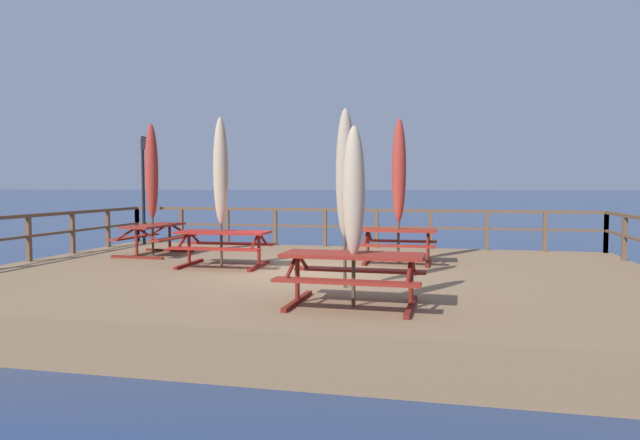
# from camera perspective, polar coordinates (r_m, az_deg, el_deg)

# --- Properties ---
(ground_plane) EXTENTS (600.00, 600.00, 0.00)m
(ground_plane) POSITION_cam_1_polar(r_m,az_deg,el_deg) (11.83, -0.78, -8.48)
(ground_plane) COLOR navy
(wooden_deck) EXTENTS (13.71, 9.68, 0.70)m
(wooden_deck) POSITION_cam_1_polar(r_m,az_deg,el_deg) (11.76, -0.78, -6.80)
(wooden_deck) COLOR #846647
(wooden_deck) RESTS_ON ground
(railing_waterside_far) EXTENTS (13.51, 0.10, 1.09)m
(railing_waterside_far) POSITION_cam_1_polar(r_m,az_deg,el_deg) (16.20, 3.07, -0.12)
(railing_waterside_far) COLOR brown
(railing_waterside_far) RESTS_ON wooden_deck
(railing_side_left) EXTENTS (0.10, 9.48, 1.09)m
(railing_side_left) POSITION_cam_1_polar(r_m,az_deg,el_deg) (14.69, -27.13, -0.86)
(railing_side_left) COLOR brown
(railing_side_left) RESTS_ON wooden_deck
(picnic_table_front_left) EXTENTS (1.72, 1.41, 0.78)m
(picnic_table_front_left) POSITION_cam_1_polar(r_m,az_deg,el_deg) (12.97, 7.77, -1.84)
(picnic_table_front_left) COLOR maroon
(picnic_table_front_left) RESTS_ON wooden_deck
(picnic_table_mid_right) EXTENTS (1.98, 1.45, 0.78)m
(picnic_table_mid_right) POSITION_cam_1_polar(r_m,az_deg,el_deg) (12.45, -9.62, -2.04)
(picnic_table_mid_right) COLOR maroon
(picnic_table_mid_right) RESTS_ON wooden_deck
(picnic_table_mid_centre) EXTENTS (2.06, 1.44, 0.78)m
(picnic_table_mid_centre) POSITION_cam_1_polar(r_m,az_deg,el_deg) (8.28, 3.30, -4.75)
(picnic_table_mid_centre) COLOR maroon
(picnic_table_mid_centre) RESTS_ON wooden_deck
(picnic_table_back_right) EXTENTS (1.49, 1.94, 0.78)m
(picnic_table_back_right) POSITION_cam_1_polar(r_m,az_deg,el_deg) (14.91, -16.27, -1.24)
(picnic_table_back_right) COLOR maroon
(picnic_table_back_right) RESTS_ON wooden_deck
(patio_umbrella_tall_mid_right) EXTENTS (0.32, 0.32, 3.25)m
(patio_umbrella_tall_mid_right) POSITION_cam_1_polar(r_m,az_deg,el_deg) (12.98, 7.89, 4.84)
(patio_umbrella_tall_mid_right) COLOR #4C3828
(patio_umbrella_tall_mid_right) RESTS_ON wooden_deck
(patio_umbrella_tall_front) EXTENTS (0.32, 0.32, 3.20)m
(patio_umbrella_tall_front) POSITION_cam_1_polar(r_m,az_deg,el_deg) (12.47, -9.90, 4.76)
(patio_umbrella_tall_front) COLOR #4C3828
(patio_umbrella_tall_front) RESTS_ON wooden_deck
(patio_umbrella_tall_back_left) EXTENTS (0.32, 0.32, 2.59)m
(patio_umbrella_tall_back_left) POSITION_cam_1_polar(r_m,az_deg,el_deg) (8.15, 3.40, 2.79)
(patio_umbrella_tall_back_left) COLOR #4C3828
(patio_umbrella_tall_back_left) RESTS_ON wooden_deck
(patio_umbrella_tall_back_right) EXTENTS (0.32, 0.32, 3.28)m
(patio_umbrella_tall_back_right) POSITION_cam_1_polar(r_m,az_deg,el_deg) (14.82, -16.48, 4.63)
(patio_umbrella_tall_back_right) COLOR #4C3828
(patio_umbrella_tall_back_right) RESTS_ON wooden_deck
(patio_umbrella_tall_mid_left) EXTENTS (0.32, 0.32, 3.04)m
(patio_umbrella_tall_mid_left) POSITION_cam_1_polar(r_m,az_deg,el_deg) (9.68, 2.54, 4.58)
(patio_umbrella_tall_mid_left) COLOR #4C3828
(patio_umbrella_tall_mid_left) RESTS_ON wooden_deck
(lamp_post_hooked) EXTENTS (0.49, 0.57, 3.20)m
(lamp_post_hooked) POSITION_cam_1_polar(r_m,az_deg,el_deg) (17.56, -17.18, 4.51)
(lamp_post_hooked) COLOR black
(lamp_post_hooked) RESTS_ON wooden_deck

